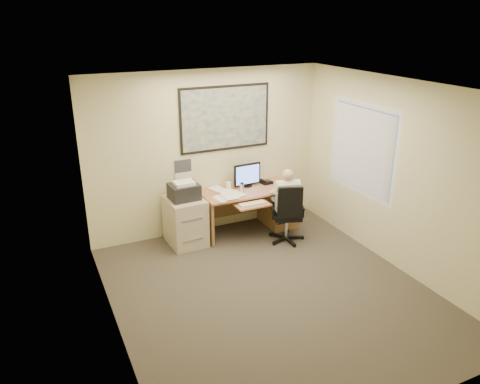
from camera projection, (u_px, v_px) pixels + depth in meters
name	position (u px, v px, depth m)	size (l,w,h in m)	color
room_shell	(274.00, 199.00, 5.77)	(4.00, 4.50, 2.70)	#3C362E
desk	(265.00, 203.00, 8.05)	(1.60, 0.97, 1.14)	#B2724C
world_map	(225.00, 118.00, 7.58)	(1.56, 0.03, 1.06)	#1E4C93
wall_calendar	(183.00, 172.00, 7.59)	(0.28, 0.01, 0.42)	white
window_blinds	(361.00, 149.00, 7.15)	(0.06, 1.40, 1.30)	beige
filing_cabinet	(185.00, 217.00, 7.45)	(0.58, 0.69, 1.06)	#BBAD97
office_chair	(289.00, 224.00, 7.57)	(0.76, 0.76, 1.00)	black
person	(286.00, 205.00, 7.52)	(0.49, 0.70, 1.21)	silver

